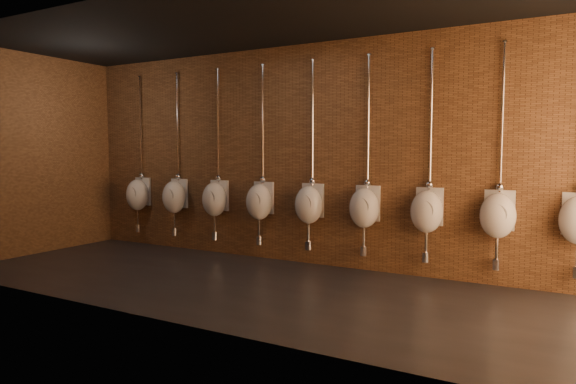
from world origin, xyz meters
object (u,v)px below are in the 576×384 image
urinal_4 (309,204)px  urinal_5 (365,207)px  urinal_7 (498,214)px  urinal_0 (138,194)px  urinal_1 (174,196)px  urinal_2 (215,198)px  urinal_3 (259,201)px  urinal_6 (427,210)px

urinal_4 → urinal_5: size_ratio=1.00×
urinal_5 → urinal_7: same height
urinal_0 → urinal_1: bearing=0.0°
urinal_2 → urinal_7: bearing=0.0°
urinal_1 → urinal_0: bearing=180.0°
urinal_1 → urinal_7: (5.07, 0.00, 0.00)m
urinal_0 → urinal_4: size_ratio=1.00×
urinal_0 → urinal_4: same height
urinal_1 → urinal_4: same height
urinal_1 → urinal_7: size_ratio=1.00×
urinal_4 → urinal_5: bearing=0.0°
urinal_0 → urinal_5: size_ratio=1.00×
urinal_1 → urinal_5: 3.38m
urinal_0 → urinal_2: 1.69m
urinal_0 → urinal_3: bearing=0.0°
urinal_1 → urinal_6: bearing=0.0°
urinal_2 → urinal_7: 4.22m
urinal_3 → urinal_7: size_ratio=1.00×
urinal_0 → urinal_7: 5.91m
urinal_0 → urinal_1: same height
urinal_0 → urinal_7: bearing=0.0°
urinal_3 → urinal_7: same height
urinal_1 → urinal_3: (1.69, 0.00, 0.00)m
urinal_6 → urinal_3: bearing=180.0°
urinal_2 → urinal_6: (3.38, 0.00, 0.00)m
urinal_2 → urinal_4: 1.69m
urinal_6 → urinal_7: (0.84, 0.00, 0.00)m
urinal_0 → urinal_2: same height
urinal_4 → urinal_0: bearing=180.0°
urinal_4 → urinal_6: size_ratio=1.00×
urinal_7 → urinal_3: bearing=180.0°
urinal_3 → urinal_5: same height
urinal_0 → urinal_5: 4.22m
urinal_4 → urinal_6: same height
urinal_3 → urinal_4: size_ratio=1.00×
urinal_1 → urinal_5: same height
urinal_2 → urinal_7: size_ratio=1.00×
urinal_1 → urinal_5: size_ratio=1.00×
urinal_6 → urinal_7: same height
urinal_2 → urinal_5: (2.53, 0.00, 0.00)m
urinal_4 → urinal_7: (2.53, 0.00, 0.00)m
urinal_3 → urinal_5: (1.69, 0.00, 0.00)m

